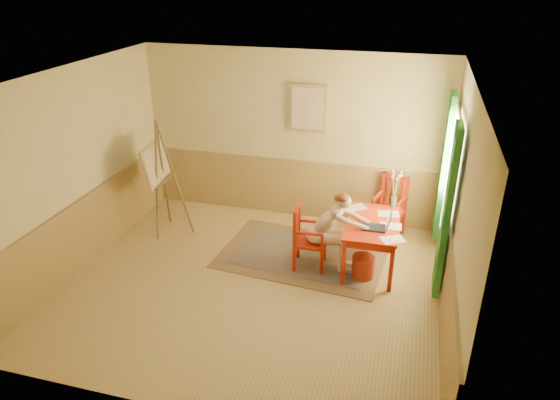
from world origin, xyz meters
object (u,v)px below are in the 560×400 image
(chair_back, at_px, (390,207))
(laptop, at_px, (379,225))
(chair_left, at_px, (307,237))
(figure, at_px, (331,228))
(table, at_px, (372,228))
(easel, at_px, (158,168))

(chair_back, xyz_separation_m, laptop, (-0.09, -1.20, 0.27))
(chair_left, xyz_separation_m, figure, (0.34, 0.04, 0.18))
(table, height_order, chair_back, chair_back)
(chair_back, bearing_deg, figure, -120.90)
(table, xyz_separation_m, laptop, (0.09, -0.17, 0.14))
(easel, bearing_deg, chair_left, -10.37)
(chair_left, relative_size, laptop, 2.41)
(table, relative_size, figure, 1.02)
(chair_back, bearing_deg, laptop, -94.41)
(chair_left, distance_m, laptop, 1.02)
(table, bearing_deg, chair_back, 79.98)
(table, relative_size, chair_left, 1.27)
(chair_left, height_order, easel, easel)
(figure, height_order, easel, easel)
(chair_left, xyz_separation_m, chair_back, (1.06, 1.26, 0.02))
(table, height_order, laptop, laptop)
(chair_left, relative_size, chair_back, 0.96)
(chair_back, height_order, figure, figure)
(chair_back, distance_m, figure, 1.43)
(chair_back, height_order, easel, easel)
(easel, bearing_deg, table, -3.82)
(laptop, bearing_deg, chair_left, -176.52)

